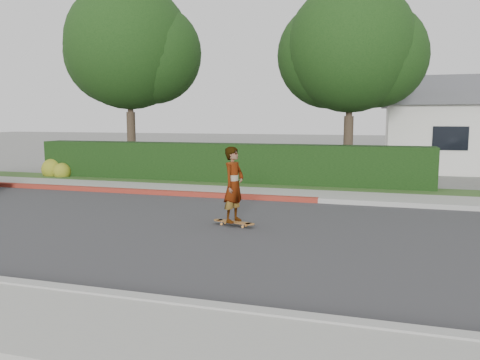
# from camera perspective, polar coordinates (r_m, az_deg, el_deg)

# --- Properties ---
(ground) EXTENTS (120.00, 120.00, 0.00)m
(ground) POSITION_cam_1_polar(r_m,az_deg,el_deg) (10.00, 0.87, -6.60)
(ground) COLOR slate
(ground) RESTS_ON ground
(road) EXTENTS (60.00, 8.00, 0.01)m
(road) POSITION_cam_1_polar(r_m,az_deg,el_deg) (10.00, 0.87, -6.57)
(road) COLOR #2D2D30
(road) RESTS_ON ground
(curb_near) EXTENTS (60.00, 0.20, 0.15)m
(curb_near) POSITION_cam_1_polar(r_m,az_deg,el_deg) (6.32, -9.51, -14.62)
(curb_near) COLOR #9E9E99
(curb_near) RESTS_ON ground
(sidewalk_near) EXTENTS (60.00, 1.60, 0.12)m
(sidewalk_near) POSITION_cam_1_polar(r_m,az_deg,el_deg) (5.60, -13.74, -17.93)
(sidewalk_near) COLOR gray
(sidewalk_near) RESTS_ON ground
(curb_far) EXTENTS (60.00, 0.20, 0.15)m
(curb_far) POSITION_cam_1_polar(r_m,az_deg,el_deg) (13.90, 5.43, -2.29)
(curb_far) COLOR #9E9E99
(curb_far) RESTS_ON ground
(curb_red_section) EXTENTS (12.00, 0.21, 0.15)m
(curb_red_section) POSITION_cam_1_polar(r_m,az_deg,el_deg) (15.63, -12.88, -1.34)
(curb_red_section) COLOR maroon
(curb_red_section) RESTS_ON ground
(sidewalk_far) EXTENTS (60.00, 1.60, 0.12)m
(sidewalk_far) POSITION_cam_1_polar(r_m,az_deg,el_deg) (14.77, 6.10, -1.77)
(sidewalk_far) COLOR gray
(sidewalk_far) RESTS_ON ground
(planting_strip) EXTENTS (60.00, 1.60, 0.10)m
(planting_strip) POSITION_cam_1_polar(r_m,az_deg,el_deg) (16.33, 7.11, -0.93)
(planting_strip) COLOR #2D4C1E
(planting_strip) RESTS_ON ground
(hedge) EXTENTS (15.00, 1.00, 1.50)m
(hedge) POSITION_cam_1_polar(r_m,az_deg,el_deg) (17.55, -2.24, 2.02)
(hedge) COLOR black
(hedge) RESTS_ON ground
(flowering_shrub) EXTENTS (1.40, 1.00, 0.90)m
(flowering_shrub) POSITION_cam_1_polar(r_m,az_deg,el_deg) (20.54, -21.53, 1.14)
(flowering_shrub) COLOR #2D4C19
(flowering_shrub) RESTS_ON ground
(tree_left) EXTENTS (5.99, 5.21, 8.00)m
(tree_left) POSITION_cam_1_polar(r_m,az_deg,el_deg) (20.87, -13.18, 15.14)
(tree_left) COLOR #33261C
(tree_left) RESTS_ON ground
(tree_center) EXTENTS (5.66, 4.84, 7.44)m
(tree_center) POSITION_cam_1_polar(r_m,az_deg,el_deg) (18.73, 13.36, 14.91)
(tree_center) COLOR #33261C
(tree_center) RESTS_ON ground
(skateboard) EXTENTS (1.06, 0.43, 0.10)m
(skateboard) POSITION_cam_1_polar(r_m,az_deg,el_deg) (10.68, -0.76, -5.18)
(skateboard) COLOR #CF8339
(skateboard) RESTS_ON ground
(skateboarder) EXTENTS (0.55, 0.70, 1.71)m
(skateboarder) POSITION_cam_1_polar(r_m,az_deg,el_deg) (10.53, -0.77, -0.56)
(skateboarder) COLOR white
(skateboarder) RESTS_ON skateboard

